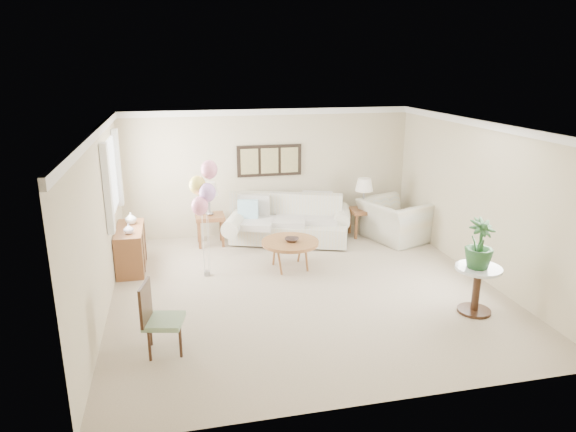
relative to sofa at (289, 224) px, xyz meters
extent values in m
plane|color=#B5A58E|center=(-0.27, -2.30, -0.37)|extent=(6.00, 6.00, 0.00)
cube|color=beige|center=(-0.27, 0.70, 0.93)|extent=(6.00, 0.04, 2.60)
cube|color=beige|center=(-0.27, -5.30, 0.93)|extent=(6.00, 0.04, 2.60)
cube|color=beige|center=(-3.27, -2.30, 0.93)|extent=(0.04, 6.00, 2.60)
cube|color=beige|center=(2.73, -2.30, 0.93)|extent=(0.04, 6.00, 2.60)
cube|color=white|center=(-0.27, -2.30, 2.22)|extent=(6.00, 6.00, 0.02)
cube|color=white|center=(-0.27, 0.67, 2.17)|extent=(6.00, 0.06, 0.12)
cube|color=white|center=(-3.24, -2.30, 2.17)|extent=(0.06, 6.00, 0.12)
cube|color=white|center=(2.70, -2.30, 2.17)|extent=(0.06, 6.00, 0.12)
cube|color=white|center=(-3.25, -0.80, 1.28)|extent=(0.04, 1.40, 1.20)
cube|color=white|center=(-3.21, -1.65, 1.28)|extent=(0.10, 0.22, 1.40)
cube|color=white|center=(-3.21, 0.05, 1.28)|extent=(0.10, 0.22, 1.40)
cube|color=black|center=(-0.27, 0.67, 1.18)|extent=(1.35, 0.04, 0.65)
cube|color=#8C8C59|center=(-0.69, 0.65, 1.18)|extent=(0.36, 0.02, 0.52)
cube|color=#8C8C59|center=(-0.27, 0.65, 1.18)|extent=(0.36, 0.02, 0.52)
cube|color=#8C8C59|center=(0.15, 0.65, 1.18)|extent=(0.36, 0.02, 0.52)
cube|color=beige|center=(-0.01, -0.06, -0.14)|extent=(2.49, 1.68, 0.38)
cube|color=beige|center=(-0.01, 0.28, 0.28)|extent=(2.25, 1.01, 0.58)
cylinder|color=beige|center=(-1.11, -0.06, 0.10)|extent=(0.64, 1.00, 0.34)
cylinder|color=beige|center=(1.10, -0.06, 0.10)|extent=(0.64, 1.00, 0.34)
cube|color=beige|center=(-0.67, -0.11, 0.09)|extent=(0.85, 0.93, 0.13)
cube|color=beige|center=(-0.01, -0.11, 0.09)|extent=(0.85, 0.93, 0.13)
cube|color=beige|center=(0.66, -0.11, 0.09)|extent=(0.85, 0.93, 0.13)
cube|color=#9BCFE3|center=(-0.83, 0.06, 0.32)|extent=(0.40, 0.13, 0.40)
cube|color=#E0A850|center=(0.73, 0.06, 0.32)|extent=(0.40, 0.13, 0.40)
cube|color=#352319|center=(0.89, -0.01, 0.26)|extent=(0.36, 0.11, 0.36)
cube|color=beige|center=(-0.01, -0.06, -0.35)|extent=(2.10, 0.84, 0.04)
cube|color=brown|center=(-1.58, 0.14, 0.20)|extent=(0.56, 0.51, 0.08)
cube|color=brown|center=(-1.80, -0.07, -0.10)|extent=(0.05, 0.05, 0.53)
cube|color=brown|center=(-1.35, -0.07, -0.10)|extent=(0.05, 0.05, 0.53)
cube|color=brown|center=(-1.80, 0.34, -0.10)|extent=(0.05, 0.05, 0.53)
cube|color=brown|center=(-1.35, 0.34, -0.10)|extent=(0.05, 0.05, 0.53)
cube|color=brown|center=(1.58, 0.01, 0.17)|extent=(0.53, 0.48, 0.08)
cube|color=brown|center=(1.37, -0.18, -0.12)|extent=(0.05, 0.05, 0.50)
cube|color=brown|center=(1.79, -0.18, -0.12)|extent=(0.05, 0.05, 0.50)
cube|color=brown|center=(1.37, 0.20, -0.12)|extent=(0.05, 0.05, 0.50)
cube|color=brown|center=(1.79, 0.20, -0.12)|extent=(0.05, 0.05, 0.50)
cylinder|color=gray|center=(-1.58, 0.14, 0.28)|extent=(0.15, 0.15, 0.07)
cylinder|color=gray|center=(-1.58, 0.14, 0.48)|extent=(0.04, 0.04, 0.33)
cone|color=silver|center=(-1.58, 0.14, 0.77)|extent=(0.37, 0.37, 0.26)
cylinder|color=gray|center=(1.58, 0.01, 0.24)|extent=(0.15, 0.15, 0.06)
cylinder|color=gray|center=(1.58, 0.01, 0.44)|extent=(0.04, 0.04, 0.32)
cone|color=silver|center=(1.58, 0.01, 0.73)|extent=(0.37, 0.37, 0.26)
cylinder|color=#9B6643|center=(-0.31, -1.42, 0.11)|extent=(1.01, 1.01, 0.06)
cylinder|color=#9B6643|center=(-0.07, -1.18, -0.14)|extent=(0.04, 0.04, 0.45)
cylinder|color=#9B6643|center=(-0.54, -1.18, -0.14)|extent=(0.04, 0.04, 0.45)
cylinder|color=#9B6643|center=(-0.54, -1.66, -0.14)|extent=(0.04, 0.04, 0.45)
cylinder|color=#9B6643|center=(-0.07, -1.66, -0.14)|extent=(0.04, 0.04, 0.45)
imported|color=#332521|center=(-0.28, -1.45, 0.17)|extent=(0.32, 0.32, 0.06)
imported|color=beige|center=(2.11, -0.38, 0.04)|extent=(1.46, 1.55, 0.82)
cylinder|color=silver|center=(1.94, -3.64, 0.31)|extent=(0.65, 0.65, 0.04)
cylinder|color=#372416|center=(1.94, -3.64, -0.04)|extent=(0.11, 0.11, 0.65)
cylinder|color=#372416|center=(1.94, -3.64, -0.37)|extent=(0.48, 0.48, 0.01)
imported|color=#264E2D|center=(1.90, -3.65, 0.69)|extent=(0.46, 0.46, 0.71)
cube|color=gray|center=(-2.44, -3.74, 0.04)|extent=(0.55, 0.55, 0.06)
cylinder|color=#372416|center=(-2.62, -3.92, -0.18)|extent=(0.04, 0.04, 0.38)
cylinder|color=#372416|center=(-2.26, -3.92, -0.18)|extent=(0.04, 0.04, 0.38)
cylinder|color=#372416|center=(-2.62, -3.55, -0.18)|extent=(0.04, 0.04, 0.38)
cylinder|color=#372416|center=(-2.26, -3.55, -0.18)|extent=(0.04, 0.04, 0.38)
cube|color=#372416|center=(-2.64, -3.74, 0.32)|extent=(0.13, 0.44, 0.50)
cube|color=brown|center=(-3.03, -0.80, 0.00)|extent=(0.45, 1.20, 0.74)
cube|color=#372416|center=(-3.02, -1.10, 0.00)|extent=(0.46, 0.02, 0.70)
cube|color=#372416|center=(-3.02, -0.50, 0.00)|extent=(0.46, 0.02, 0.70)
imported|color=silver|center=(-3.01, -1.11, 0.46)|extent=(0.20, 0.20, 0.17)
imported|color=silver|center=(-3.01, -0.54, 0.47)|extent=(0.25, 0.25, 0.21)
cube|color=gray|center=(-1.76, -1.42, -0.33)|extent=(0.10, 0.10, 0.08)
ellipsoid|color=pink|center=(-1.83, -1.55, 0.90)|extent=(0.27, 0.27, 0.32)
cylinder|color=silver|center=(-1.80, -1.48, 0.22)|extent=(0.01, 0.01, 1.03)
ellipsoid|color=#C893E4|center=(-1.70, -1.47, 1.10)|extent=(0.27, 0.27, 0.32)
cylinder|color=silver|center=(-1.73, -1.45, 0.32)|extent=(0.01, 0.01, 1.23)
ellipsoid|color=#FFEC62|center=(-1.85, -1.35, 1.20)|extent=(0.27, 0.27, 0.32)
cylinder|color=silver|center=(-1.81, -1.39, 0.37)|extent=(0.01, 0.01, 1.33)
ellipsoid|color=pink|center=(-1.64, -1.32, 1.44)|extent=(0.27, 0.27, 0.32)
cylinder|color=silver|center=(-1.70, -1.37, 0.50)|extent=(0.01, 0.01, 1.58)
camera|label=1|loc=(-2.19, -9.65, 3.11)|focal=32.00mm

